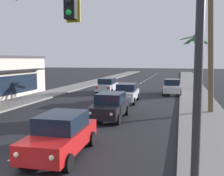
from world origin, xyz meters
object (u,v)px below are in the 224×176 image
sedan_third_in_queue (110,106)px  traffic_signal_mast (73,24)px  sedan_fifth_in_queue (127,93)px  palm_right_second (210,10)px  sedan_oncoming_far (107,85)px  palm_right_third (196,48)px  sedan_parked_nearest_kerb (172,87)px  sedan_lead_at_stop_bar (61,134)px

sedan_third_in_queue → traffic_signal_mast: bearing=-81.2°
sedan_fifth_in_queue → palm_right_second: palm_right_second is taller
sedan_oncoming_far → palm_right_third: 12.43m
sedan_third_in_queue → sedan_parked_nearest_kerb: size_ratio=1.00×
palm_right_second → traffic_signal_mast: bearing=-110.6°
sedan_fifth_in_queue → palm_right_third: (6.45, 12.05, 4.42)m
traffic_signal_mast → sedan_fifth_in_queue: traffic_signal_mast is taller
sedan_third_in_queue → sedan_oncoming_far: 13.59m
traffic_signal_mast → palm_right_second: palm_right_second is taller
traffic_signal_mast → sedan_fifth_in_queue: (-1.75, 16.24, -3.98)m
sedan_parked_nearest_kerb → sedan_lead_at_stop_bar: bearing=-100.3°
sedan_oncoming_far → sedan_lead_at_stop_bar: bearing=-79.6°
sedan_third_in_queue → palm_right_second: bearing=28.3°
traffic_signal_mast → sedan_oncoming_far: size_ratio=2.32×
sedan_third_in_queue → sedan_oncoming_far: (-3.86, 13.03, 0.00)m
sedan_lead_at_stop_bar → palm_right_third: 26.92m
sedan_oncoming_far → sedan_fifth_in_queue: bearing=-60.0°
sedan_oncoming_far → palm_right_third: palm_right_third is taller
palm_right_second → palm_right_third: palm_right_second is taller
traffic_signal_mast → sedan_lead_at_stop_bar: size_ratio=2.30×
sedan_third_in_queue → palm_right_second: (6.24, 3.36, 6.34)m
traffic_signal_mast → palm_right_third: (4.70, 28.29, 0.45)m
traffic_signal_mast → sedan_lead_at_stop_bar: traffic_signal_mast is taller
traffic_signal_mast → sedan_parked_nearest_kerb: bearing=84.9°
traffic_signal_mast → sedan_third_in_queue: traffic_signal_mast is taller
sedan_fifth_in_queue → sedan_oncoming_far: 7.12m
sedan_fifth_in_queue → palm_right_second: bearing=-28.2°
sedan_lead_at_stop_bar → sedan_fifth_in_queue: (-0.10, 13.73, 0.00)m
sedan_oncoming_far → sedan_parked_nearest_kerb: size_ratio=1.00×
palm_right_second → sedan_third_in_queue: bearing=-151.7°
sedan_parked_nearest_kerb → sedan_third_in_queue: bearing=-104.7°
sedan_oncoming_far → palm_right_third: size_ratio=0.64×
sedan_third_in_queue → sedan_parked_nearest_kerb: 13.79m
sedan_third_in_queue → sedan_fifth_in_queue: (-0.30, 6.86, 0.00)m
sedan_oncoming_far → sedan_parked_nearest_kerb: (7.35, 0.31, 0.00)m
sedan_lead_at_stop_bar → sedan_fifth_in_queue: bearing=90.4°
traffic_signal_mast → sedan_fifth_in_queue: 16.81m
sedan_third_in_queue → sedan_oncoming_far: size_ratio=1.00×
sedan_parked_nearest_kerb → palm_right_second: size_ratio=0.43×
sedan_fifth_in_queue → palm_right_third: bearing=61.8°
sedan_third_in_queue → sedan_oncoming_far: bearing=106.5°
traffic_signal_mast → palm_right_second: (4.79, 12.74, 2.36)m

